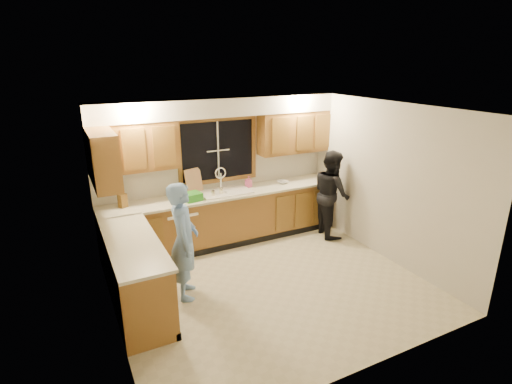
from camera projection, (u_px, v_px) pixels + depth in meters
floor at (270, 284)px, 5.76m from camera, size 4.20×4.20×0.00m
ceiling at (272, 109)px, 4.97m from camera, size 4.20×4.20×0.00m
wall_back at (218, 170)px, 6.98m from camera, size 4.20×0.00×4.20m
wall_left at (107, 232)px, 4.47m from camera, size 0.00×3.80×3.80m
wall_right at (388, 182)px, 6.27m from camera, size 0.00×3.80×3.80m
base_cabinets_back at (226, 219)px, 6.98m from camera, size 4.20×0.60×0.88m
base_cabinets_left at (135, 275)px, 5.15m from camera, size 0.60×1.90×0.88m
countertop_back at (226, 194)px, 6.82m from camera, size 4.20×0.63×0.04m
countertop_left at (133, 243)px, 5.01m from camera, size 0.63×1.90×0.04m
upper_cabinets_left at (134, 147)px, 6.04m from camera, size 1.35×0.33×0.75m
upper_cabinets_right at (294, 132)px, 7.26m from camera, size 1.35×0.33×0.75m
upper_cabinets_return at (103, 159)px, 5.30m from camera, size 0.33×0.90×0.75m
soffit at (220, 107)px, 6.48m from camera, size 4.20×0.35×0.30m
window_frame at (218, 150)px, 6.86m from camera, size 1.44×0.03×1.14m
sink at (225, 196)px, 6.85m from camera, size 0.86×0.52×0.57m
dishwasher at (179, 229)px, 6.62m from camera, size 0.60×0.56×0.82m
stove at (144, 297)px, 4.67m from camera, size 0.58×0.75×0.90m
man at (184, 241)px, 5.27m from camera, size 0.54×0.68×1.62m
woman at (331, 193)px, 7.19m from camera, size 0.76×0.88×1.58m
knife_block at (123, 201)px, 6.13m from camera, size 0.15×0.14×0.21m
cutting_board at (194, 181)px, 6.74m from camera, size 0.34×0.20×0.42m
dish_crate at (192, 197)px, 6.44m from camera, size 0.30×0.29×0.12m
soap_bottle at (249, 182)px, 7.09m from camera, size 0.12×0.12×0.20m
bowl at (283, 182)px, 7.32m from camera, size 0.20×0.20×0.05m
can_left at (213, 194)px, 6.60m from camera, size 0.06×0.06×0.11m
can_right at (221, 191)px, 6.70m from camera, size 0.07×0.07×0.12m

